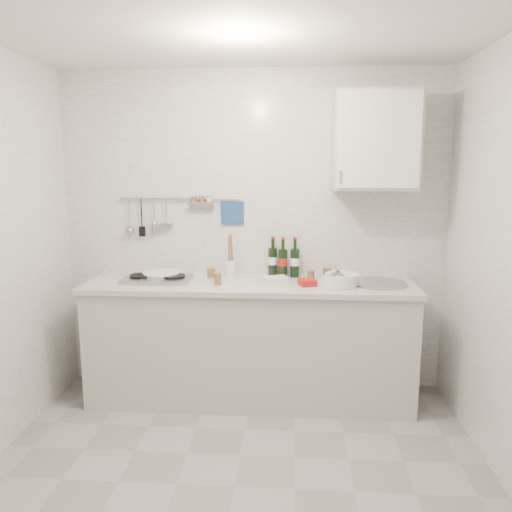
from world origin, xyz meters
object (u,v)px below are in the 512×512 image
(plate_stack_hob, at_px, (160,276))
(utensil_crock, at_px, (231,266))
(plate_stack_sink, at_px, (339,280))
(wall_cabinet, at_px, (375,141))
(wine_bottles, at_px, (283,257))

(plate_stack_hob, relative_size, utensil_crock, 0.91)
(utensil_crock, bearing_deg, plate_stack_sink, -17.97)
(wall_cabinet, relative_size, utensil_crock, 2.08)
(wine_bottles, bearing_deg, utensil_crock, -176.72)
(plate_stack_hob, xyz_separation_m, plate_stack_sink, (1.35, -0.13, 0.02))
(wine_bottles, relative_size, utensil_crock, 0.92)
(plate_stack_sink, bearing_deg, wall_cabinet, 38.20)
(plate_stack_sink, bearing_deg, plate_stack_hob, 174.49)
(wall_cabinet, xyz_separation_m, utensil_crock, (-1.07, 0.07, -0.95))
(plate_stack_hob, height_order, plate_stack_sink, plate_stack_sink)
(plate_stack_hob, bearing_deg, utensil_crock, 14.41)
(wall_cabinet, distance_m, utensil_crock, 1.43)
(wall_cabinet, xyz_separation_m, plate_stack_sink, (-0.25, -0.19, -0.99))
(plate_stack_hob, relative_size, wine_bottles, 0.99)
(plate_stack_hob, distance_m, utensil_crock, 0.55)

